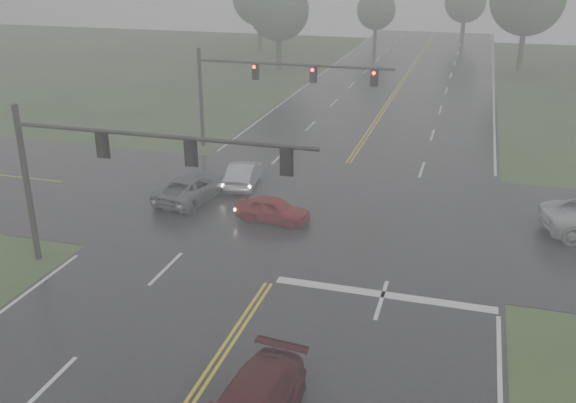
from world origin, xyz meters
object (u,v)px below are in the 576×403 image
(sedan_red, at_px, (273,221))
(sedan_silver, at_px, (244,186))
(signal_gantry_near, at_px, (106,161))
(signal_gantry_far, at_px, (258,81))
(car_grey, at_px, (193,200))

(sedan_red, xyz_separation_m, sedan_silver, (-3.11, 4.39, 0.00))
(sedan_red, relative_size, signal_gantry_near, 0.29)
(signal_gantry_far, bearing_deg, sedan_silver, -78.52)
(sedan_red, height_order, sedan_silver, sedan_silver)
(sedan_red, distance_m, car_grey, 5.17)
(sedan_red, bearing_deg, sedan_silver, 40.47)
(sedan_red, bearing_deg, car_grey, 77.96)
(signal_gantry_near, bearing_deg, signal_gantry_far, 89.47)
(signal_gantry_far, bearing_deg, car_grey, -92.85)
(sedan_red, height_order, signal_gantry_far, signal_gantry_far)
(signal_gantry_near, distance_m, signal_gantry_far, 17.73)
(car_grey, height_order, signal_gantry_near, signal_gantry_near)
(sedan_red, distance_m, signal_gantry_far, 12.79)
(car_grey, bearing_deg, sedan_red, 170.74)
(car_grey, bearing_deg, signal_gantry_far, -84.86)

